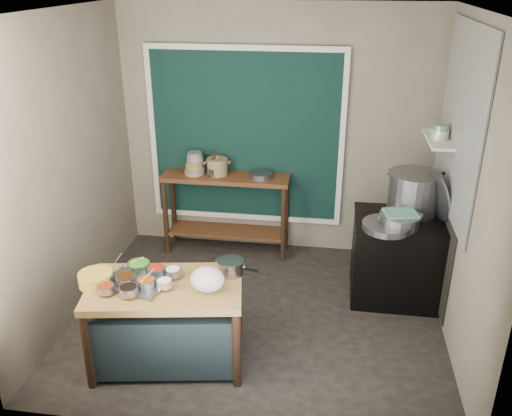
# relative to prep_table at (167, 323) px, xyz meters

# --- Properties ---
(floor) EXTENTS (3.50, 3.00, 0.02)m
(floor) POSITION_rel_prep_table_xyz_m (0.65, 0.75, -0.39)
(floor) COLOR #2F2924
(floor) RESTS_ON ground
(back_wall) EXTENTS (3.50, 0.02, 2.80)m
(back_wall) POSITION_rel_prep_table_xyz_m (0.65, 2.26, 1.02)
(back_wall) COLOR #79705D
(back_wall) RESTS_ON floor
(left_wall) EXTENTS (0.02, 3.00, 2.80)m
(left_wall) POSITION_rel_prep_table_xyz_m (-1.11, 0.75, 1.02)
(left_wall) COLOR #79705D
(left_wall) RESTS_ON floor
(right_wall) EXTENTS (0.02, 3.00, 2.80)m
(right_wall) POSITION_rel_prep_table_xyz_m (2.41, 0.75, 1.02)
(right_wall) COLOR #79705D
(right_wall) RESTS_ON floor
(ceiling) EXTENTS (3.50, 3.00, 0.02)m
(ceiling) POSITION_rel_prep_table_xyz_m (0.65, 0.75, 2.43)
(ceiling) COLOR #79705D
(ceiling) RESTS_ON back_wall
(curtain_panel) EXTENTS (2.10, 0.02, 1.90)m
(curtain_panel) POSITION_rel_prep_table_xyz_m (0.30, 2.22, 0.98)
(curtain_panel) COLOR black
(curtain_panel) RESTS_ON back_wall
(curtain_frame) EXTENTS (2.22, 0.03, 2.02)m
(curtain_frame) POSITION_rel_prep_table_xyz_m (0.30, 2.21, 0.98)
(curtain_frame) COLOR beige
(curtain_frame) RESTS_ON back_wall
(tile_panel) EXTENTS (0.02, 1.70, 1.70)m
(tile_panel) POSITION_rel_prep_table_xyz_m (2.38, 1.30, 1.48)
(tile_panel) COLOR #B2B2AA
(tile_panel) RESTS_ON right_wall
(soot_patch) EXTENTS (0.01, 1.30, 1.30)m
(soot_patch) POSITION_rel_prep_table_xyz_m (2.39, 1.40, 0.32)
(soot_patch) COLOR black
(soot_patch) RESTS_ON right_wall
(wall_shelf) EXTENTS (0.22, 0.70, 0.03)m
(wall_shelf) POSITION_rel_prep_table_xyz_m (2.28, 1.60, 1.23)
(wall_shelf) COLOR beige
(wall_shelf) RESTS_ON right_wall
(prep_table) EXTENTS (1.35, 0.91, 0.75)m
(prep_table) POSITION_rel_prep_table_xyz_m (0.00, 0.00, 0.00)
(prep_table) COLOR olive
(prep_table) RESTS_ON floor
(back_counter) EXTENTS (1.45, 0.40, 0.95)m
(back_counter) POSITION_rel_prep_table_xyz_m (0.10, 2.03, 0.10)
(back_counter) COLOR #532C17
(back_counter) RESTS_ON floor
(stove_block) EXTENTS (0.90, 0.68, 0.85)m
(stove_block) POSITION_rel_prep_table_xyz_m (2.00, 1.30, 0.05)
(stove_block) COLOR black
(stove_block) RESTS_ON floor
(stove_top) EXTENTS (0.92, 0.69, 0.03)m
(stove_top) POSITION_rel_prep_table_xyz_m (2.00, 1.30, 0.49)
(stove_top) COLOR black
(stove_top) RESTS_ON stove_block
(condiment_tray) EXTENTS (0.58, 0.48, 0.02)m
(condiment_tray) POSITION_rel_prep_table_xyz_m (-0.23, -0.01, 0.39)
(condiment_tray) COLOR gray
(condiment_tray) RESTS_ON prep_table
(condiment_bowls) EXTENTS (0.68, 0.52, 0.08)m
(condiment_bowls) POSITION_rel_prep_table_xyz_m (-0.23, -0.01, 0.43)
(condiment_bowls) COLOR gray
(condiment_bowls) RESTS_ON condiment_tray
(yellow_basin) EXTENTS (0.31, 0.31, 0.11)m
(yellow_basin) POSITION_rel_prep_table_xyz_m (-0.55, -0.07, 0.43)
(yellow_basin) COLOR #B98138
(yellow_basin) RESTS_ON prep_table
(saucepan) EXTENTS (0.28, 0.28, 0.13)m
(saucepan) POSITION_rel_prep_table_xyz_m (0.50, 0.26, 0.44)
(saucepan) COLOR gray
(saucepan) RESTS_ON prep_table
(plastic_bag_a) EXTENTS (0.28, 0.24, 0.20)m
(plastic_bag_a) POSITION_rel_prep_table_xyz_m (0.37, -0.03, 0.48)
(plastic_bag_a) COLOR white
(plastic_bag_a) RESTS_ON prep_table
(plastic_bag_b) EXTENTS (0.29, 0.27, 0.18)m
(plastic_bag_b) POSITION_rel_prep_table_xyz_m (0.37, 0.00, 0.46)
(plastic_bag_b) COLOR white
(plastic_bag_b) RESTS_ON prep_table
(bowl_stack) EXTENTS (0.23, 0.23, 0.26)m
(bowl_stack) POSITION_rel_prep_table_xyz_m (-0.25, 2.03, 0.69)
(bowl_stack) COLOR tan
(bowl_stack) RESTS_ON back_counter
(utensil_cup) EXTENTS (0.16, 0.16, 0.09)m
(utensil_cup) POSITION_rel_prep_table_xyz_m (-0.03, 2.01, 0.62)
(utensil_cup) COLOR gray
(utensil_cup) RESTS_ON back_counter
(ceramic_crock) EXTENTS (0.30, 0.30, 0.17)m
(ceramic_crock) POSITION_rel_prep_table_xyz_m (0.00, 2.05, 0.66)
(ceramic_crock) COLOR #806145
(ceramic_crock) RESTS_ON back_counter
(wide_bowl) EXTENTS (0.27, 0.27, 0.06)m
(wide_bowl) POSITION_rel_prep_table_xyz_m (0.51, 2.01, 0.61)
(wide_bowl) COLOR gray
(wide_bowl) RESTS_ON back_counter
(stock_pot) EXTENTS (0.66, 0.66, 0.41)m
(stock_pot) POSITION_rel_prep_table_xyz_m (2.09, 1.47, 0.71)
(stock_pot) COLOR gray
(stock_pot) RESTS_ON stove_top
(pot_lid) EXTENTS (0.26, 0.50, 0.48)m
(pot_lid) POSITION_rel_prep_table_xyz_m (2.30, 1.34, 0.74)
(pot_lid) COLOR gray
(pot_lid) RESTS_ON stove_top
(steamer) EXTENTS (0.46, 0.46, 0.13)m
(steamer) POSITION_rel_prep_table_xyz_m (1.94, 1.11, 0.57)
(steamer) COLOR gray
(steamer) RESTS_ON stove_top
(green_cloth) EXTENTS (0.33, 0.28, 0.02)m
(green_cloth) POSITION_rel_prep_table_xyz_m (1.94, 1.11, 0.64)
(green_cloth) COLOR #599B7E
(green_cloth) RESTS_ON steamer
(shallow_pan) EXTENTS (0.48, 0.48, 0.06)m
(shallow_pan) POSITION_rel_prep_table_xyz_m (1.82, 1.04, 0.53)
(shallow_pan) COLOR gray
(shallow_pan) RESTS_ON stove_top
(shelf_bowl_stack) EXTENTS (0.17, 0.17, 0.13)m
(shelf_bowl_stack) POSITION_rel_prep_table_xyz_m (2.28, 1.57, 1.30)
(shelf_bowl_stack) COLOR silver
(shelf_bowl_stack) RESTS_ON wall_shelf
(shelf_bowl_green) EXTENTS (0.15, 0.15, 0.05)m
(shelf_bowl_green) POSITION_rel_prep_table_xyz_m (2.28, 1.75, 1.27)
(shelf_bowl_green) COLOR gray
(shelf_bowl_green) RESTS_ON wall_shelf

